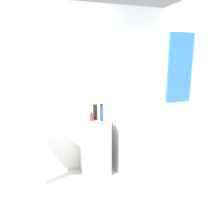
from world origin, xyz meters
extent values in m
cube|color=silver|center=(0.00, 1.70, 1.25)|extent=(6.40, 0.06, 2.50)
cube|color=white|center=(1.24, 1.24, 0.04)|extent=(0.86, 0.86, 0.09)
cylinder|color=white|center=(1.65, 1.65, 1.03)|extent=(0.04, 0.04, 2.06)
cylinder|color=white|center=(0.83, 1.65, 1.03)|extent=(0.04, 0.04, 2.06)
cylinder|color=white|center=(1.65, 0.83, 1.03)|extent=(0.04, 0.04, 2.06)
cylinder|color=white|center=(0.83, 0.83, 1.03)|extent=(0.04, 0.04, 2.06)
cylinder|color=white|center=(1.24, 0.83, 2.04)|extent=(0.82, 0.04, 0.04)
cylinder|color=white|center=(1.24, 1.65, 2.04)|extent=(0.82, 0.04, 0.04)
cylinder|color=white|center=(0.83, 1.24, 2.04)|extent=(0.04, 0.82, 0.04)
cylinder|color=white|center=(1.65, 1.24, 2.04)|extent=(0.04, 0.82, 0.04)
cube|color=silver|center=(1.24, 0.82, 1.06)|extent=(0.79, 0.01, 1.93)
cube|color=silver|center=(0.82, 1.24, 1.06)|extent=(0.01, 0.79, 1.93)
cylinder|color=#B7BABF|center=(1.45, 1.59, 0.86)|extent=(0.02, 0.02, 1.54)
cylinder|color=#B7BABF|center=(1.45, 1.54, 1.65)|extent=(0.07, 0.07, 0.04)
cube|color=#2D6BB7|center=(1.41, 0.79, 1.62)|extent=(0.33, 0.03, 0.84)
cube|color=beige|center=(0.47, 1.47, 0.43)|extent=(0.42, 0.39, 0.86)
sphere|color=gold|center=(0.47, 1.27, 0.47)|extent=(0.02, 0.02, 0.02)
cylinder|color=white|center=(-0.33, 1.38, 0.37)|extent=(0.13, 0.13, 0.75)
cylinder|color=white|center=(-0.33, 1.38, 0.82)|extent=(0.44, 0.44, 0.15)
cylinder|color=#B7BABF|center=(-0.33, 1.53, 0.96)|extent=(0.02, 0.02, 0.13)
cube|color=#B7BABF|center=(-0.33, 1.50, 1.02)|extent=(0.02, 0.07, 0.02)
cylinder|color=red|center=(0.42, 1.42, 0.91)|extent=(0.05, 0.05, 0.10)
cylinder|color=black|center=(0.42, 1.42, 0.96)|extent=(0.02, 0.02, 0.02)
cube|color=black|center=(0.42, 1.41, 0.98)|extent=(0.01, 0.03, 0.01)
cylinder|color=black|center=(0.49, 1.48, 0.97)|extent=(0.06, 0.06, 0.23)
cylinder|color=gold|center=(0.49, 1.48, 1.10)|extent=(0.05, 0.05, 0.02)
cylinder|color=#1E4C93|center=(0.56, 1.36, 0.97)|extent=(0.05, 0.05, 0.23)
cylinder|color=black|center=(0.56, 1.36, 1.10)|extent=(0.04, 0.04, 0.02)
cylinder|color=#B299C6|center=(0.50, 1.58, 0.93)|extent=(0.04, 0.04, 0.15)
cylinder|color=silver|center=(0.50, 1.58, 1.02)|extent=(0.02, 0.02, 0.02)
cube|color=silver|center=(0.50, 1.57, 1.03)|extent=(0.01, 0.02, 0.01)
camera|label=1|loc=(-0.26, -1.56, 1.73)|focal=35.00mm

